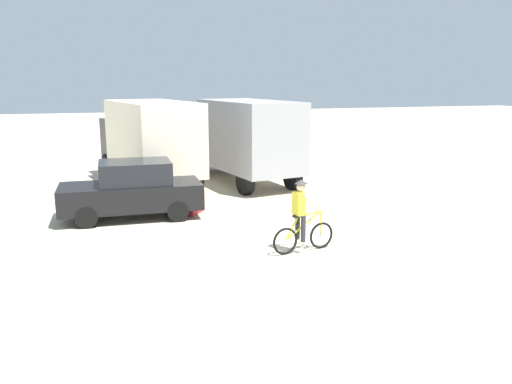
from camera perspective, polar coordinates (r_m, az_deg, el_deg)
The scene contains 6 objects.
ground_plane at distance 11.51m, azimuth 3.73°, elevation -9.06°, with size 120.00×120.00×0.00m, color beige.
box_truck_cream_rv at distance 21.16m, azimuth -11.68°, elevation 5.74°, with size 3.59×7.07×3.35m.
box_truck_grey_hauler at distance 21.42m, azimuth -1.43°, elevation 6.06°, with size 3.44×7.04×3.35m.
sedan_parked at distance 16.28m, azimuth -13.37°, elevation 0.23°, with size 4.25×1.89×1.76m.
cyclist_orange_shirt at distance 12.77m, azimuth 5.05°, elevation -2.92°, with size 1.71×0.55×1.82m.
supply_crate at distance 16.75m, azimuth -7.49°, elevation -1.10°, with size 0.79×0.91×0.68m, color #9E2D2D.
Camera 1 is at (-3.93, -9.98, 4.17)m, focal length 36.60 mm.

